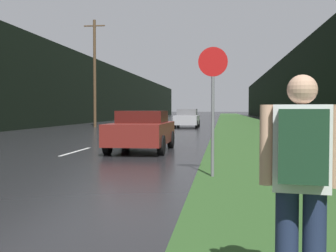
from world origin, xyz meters
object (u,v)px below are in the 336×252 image
hitchhiker_with_backpack (301,176)px  car_passing_far (187,118)px  car_passing_near (142,130)px  stop_sign (213,99)px

hitchhiker_with_backpack → car_passing_far: (-3.39, 30.99, -0.23)m
car_passing_near → car_passing_far: bearing=-90.0°
stop_sign → car_passing_far: stop_sign is taller
car_passing_near → car_passing_far: 19.44m
stop_sign → car_passing_near: 6.19m
stop_sign → car_passing_far: 25.13m
hitchhiker_with_backpack → car_passing_far: bearing=104.3°
hitchhiker_with_backpack → car_passing_near: bearing=114.5°
car_passing_near → car_passing_far: (0.00, 19.44, 0.02)m
hitchhiker_with_backpack → stop_sign: bearing=105.4°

